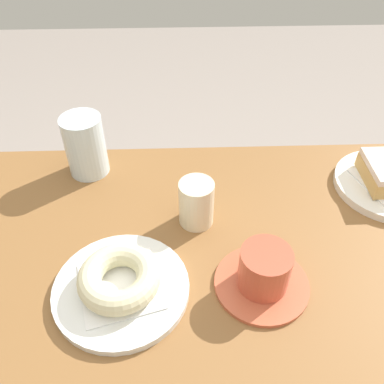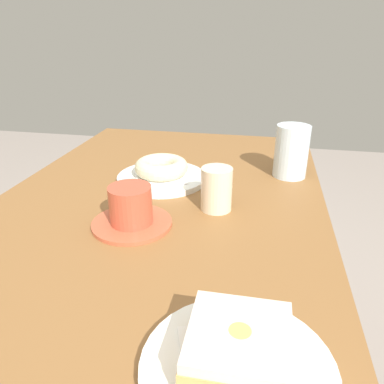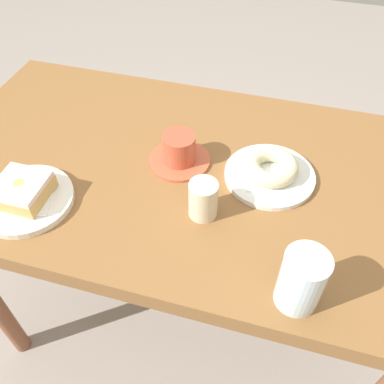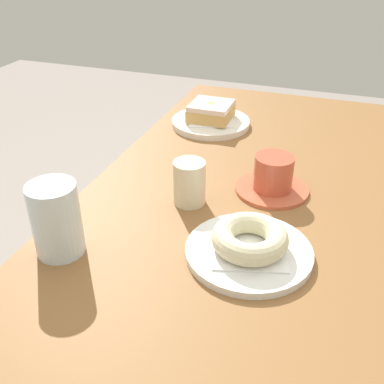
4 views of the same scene
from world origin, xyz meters
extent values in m
cube|color=brown|center=(0.00, 0.00, 0.74)|extent=(1.18, 0.65, 0.04)
cylinder|color=brown|center=(0.53, -0.24, 0.36)|extent=(0.05, 0.05, 0.72)
cylinder|color=brown|center=(0.53, 0.24, 0.36)|extent=(0.05, 0.05, 0.72)
cylinder|color=white|center=(0.18, 0.02, 0.77)|extent=(0.20, 0.20, 0.01)
cube|color=white|center=(0.18, 0.02, 0.78)|extent=(0.14, 0.14, 0.00)
torus|color=beige|center=(0.18, 0.02, 0.80)|extent=(0.12, 0.12, 0.03)
cylinder|color=white|center=(-0.29, -0.19, 0.77)|extent=(0.19, 0.19, 0.01)
cube|color=white|center=(-0.29, -0.19, 0.78)|extent=(0.14, 0.14, 0.00)
cube|color=tan|center=(-0.29, -0.19, 0.80)|extent=(0.10, 0.10, 0.03)
cube|color=beige|center=(-0.29, -0.19, 0.82)|extent=(0.10, 0.10, 0.01)
cylinder|color=tan|center=(-0.29, -0.19, 0.82)|extent=(0.02, 0.02, 0.00)
cylinder|color=silver|center=(0.27, -0.26, 0.82)|extent=(0.07, 0.07, 0.12)
cylinder|color=#C4593A|center=(-0.02, 0.02, 0.77)|extent=(0.14, 0.14, 0.01)
cylinder|color=#C35037|center=(-0.02, 0.02, 0.80)|extent=(0.07, 0.07, 0.07)
cylinder|color=black|center=(-0.02, 0.02, 0.83)|extent=(0.06, 0.06, 0.00)
cylinder|color=beige|center=(0.07, -0.12, 0.81)|extent=(0.06, 0.06, 0.08)
camera|label=1|loc=(0.09, 0.36, 1.28)|focal=38.36mm
camera|label=2|loc=(-0.56, -0.20, 1.08)|focal=34.75mm
camera|label=3|loc=(0.19, -0.64, 1.41)|focal=38.67mm
camera|label=4|loc=(0.74, 0.12, 1.21)|focal=42.80mm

